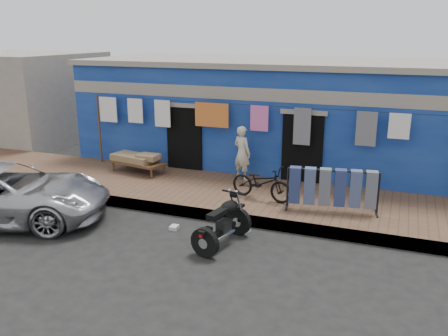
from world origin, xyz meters
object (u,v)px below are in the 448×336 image
car (3,193)px  motorcycle (222,222)px  jeans_rack (332,189)px  bicycle (262,179)px  seated_person (242,153)px  charpoy (138,163)px

car → motorcycle: car is taller
car → jeans_rack: car is taller
car → jeans_rack: 7.45m
motorcycle → jeans_rack: size_ratio=0.77×
bicycle → jeans_rack: bicycle is taller
jeans_rack → seated_person: bearing=150.1°
bicycle → motorcycle: bearing=-171.2°
seated_person → jeans_rack: (2.68, -1.54, -0.24)m
seated_person → bicycle: bearing=148.2°
bicycle → jeans_rack: bearing=-84.1°
car → motorcycle: size_ratio=2.91×
bicycle → jeans_rack: (1.72, -0.18, -0.01)m
seated_person → charpoy: seated_person is taller
motorcycle → charpoy: motorcycle is taller
seated_person → jeans_rack: seated_person is taller
seated_person → charpoy: (-3.02, -0.44, -0.48)m
charpoy → jeans_rack: jeans_rack is taller
car → charpoy: size_ratio=2.75×
car → seated_person: bearing=-65.9°
motorcycle → charpoy: size_ratio=0.95×
jeans_rack → car: bearing=-159.0°
bicycle → seated_person: bearing=47.5°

